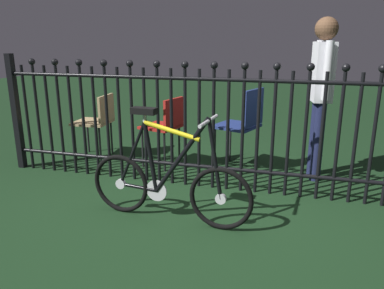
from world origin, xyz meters
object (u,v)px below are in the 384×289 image
chair_navy (243,121)px  chair_red (166,124)px  person_visitor (321,86)px  chair_tan (98,119)px  bicycle (168,182)px

chair_navy → chair_red: bearing=-170.4°
person_visitor → chair_tan: bearing=179.7°
bicycle → chair_red: (-0.47, 1.26, 0.18)m
chair_tan → person_visitor: bearing=-0.3°
chair_red → chair_tan: size_ratio=1.02×
chair_tan → chair_navy: size_ratio=0.85×
chair_tan → chair_navy: bearing=1.2°
bicycle → chair_red: bearing=110.4°
bicycle → chair_tan: bearing=135.5°
chair_red → chair_tan: chair_red is taller
bicycle → chair_tan: 1.96m
bicycle → chair_red: bicycle is taller
bicycle → chair_red: size_ratio=1.73×
chair_tan → bicycle: bearing=-44.5°
person_visitor → bicycle: bearing=-130.7°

